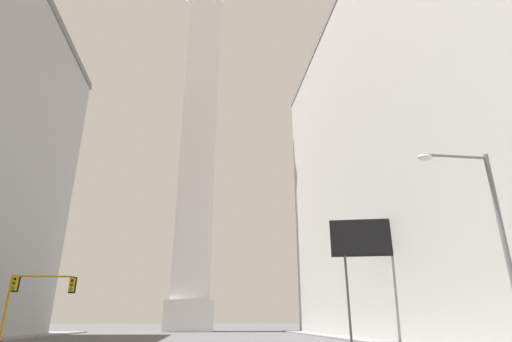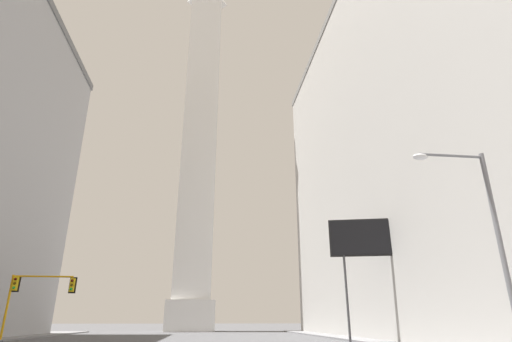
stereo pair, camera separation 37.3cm
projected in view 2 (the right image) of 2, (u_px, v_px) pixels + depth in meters
The scene contains 5 objects.
building_right at pixel (443, 138), 40.15m from camera, with size 18.91×52.77×37.56m.
obelisk at pixel (200, 132), 70.22m from camera, with size 7.16×7.16×67.63m.
traffic_light_mid_left at pixel (33, 290), 32.88m from camera, with size 5.26×0.51×5.12m.
street_lamp at pixel (485, 227), 15.79m from camera, with size 3.20×0.36×8.22m.
billboard_sign at pixel (371, 241), 30.51m from camera, with size 6.02×1.83×8.99m.
Camera 2 is at (2.10, -2.91, 1.61)m, focal length 28.00 mm.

